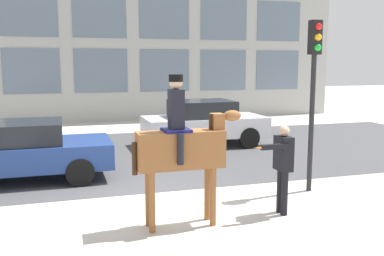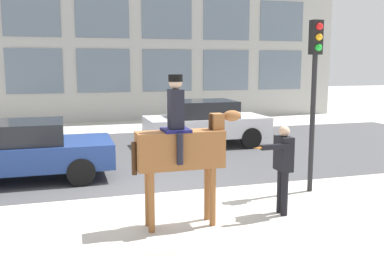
{
  "view_description": "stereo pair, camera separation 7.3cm",
  "coord_description": "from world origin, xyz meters",
  "px_view_note": "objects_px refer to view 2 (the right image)",
  "views": [
    {
      "loc": [
        -1.89,
        -8.42,
        2.79
      ],
      "look_at": [
        0.41,
        -0.9,
        1.63
      ],
      "focal_mm": 40.0,
      "sensor_mm": 36.0,
      "label": 1
    },
    {
      "loc": [
        -1.82,
        -8.44,
        2.79
      ],
      "look_at": [
        0.41,
        -0.9,
        1.63
      ],
      "focal_mm": 40.0,
      "sensor_mm": 36.0,
      "label": 2
    }
  ],
  "objects_px": {
    "street_car_near_lane": "(23,150)",
    "street_car_far_lane": "(205,122)",
    "mounted_horse_lead": "(182,147)",
    "traffic_light": "(315,78)",
    "pedestrian_bystander": "(283,163)"
  },
  "relations": [
    {
      "from": "street_car_near_lane",
      "to": "street_car_far_lane",
      "type": "distance_m",
      "value": 6.38
    },
    {
      "from": "mounted_horse_lead",
      "to": "traffic_light",
      "type": "xyz_separation_m",
      "value": [
        3.27,
        1.17,
        1.11
      ]
    },
    {
      "from": "mounted_horse_lead",
      "to": "pedestrian_bystander",
      "type": "xyz_separation_m",
      "value": [
        1.94,
        0.02,
        -0.42
      ]
    },
    {
      "from": "mounted_horse_lead",
      "to": "street_car_far_lane",
      "type": "height_order",
      "value": "mounted_horse_lead"
    },
    {
      "from": "traffic_light",
      "to": "street_car_far_lane",
      "type": "bearing_deg",
      "value": 95.48
    },
    {
      "from": "street_car_near_lane",
      "to": "traffic_light",
      "type": "height_order",
      "value": "traffic_light"
    },
    {
      "from": "pedestrian_bystander",
      "to": "traffic_light",
      "type": "relative_size",
      "value": 0.45
    },
    {
      "from": "mounted_horse_lead",
      "to": "pedestrian_bystander",
      "type": "relative_size",
      "value": 1.56
    },
    {
      "from": "pedestrian_bystander",
      "to": "street_car_near_lane",
      "type": "distance_m",
      "value": 6.28
    },
    {
      "from": "traffic_light",
      "to": "street_car_near_lane",
      "type": "bearing_deg",
      "value": 155.65
    },
    {
      "from": "pedestrian_bystander",
      "to": "street_car_far_lane",
      "type": "relative_size",
      "value": 0.41
    },
    {
      "from": "mounted_horse_lead",
      "to": "street_car_near_lane",
      "type": "xyz_separation_m",
      "value": [
        -2.93,
        3.97,
        -0.65
      ]
    },
    {
      "from": "mounted_horse_lead",
      "to": "pedestrian_bystander",
      "type": "height_order",
      "value": "mounted_horse_lead"
    },
    {
      "from": "mounted_horse_lead",
      "to": "traffic_light",
      "type": "distance_m",
      "value": 3.65
    },
    {
      "from": "mounted_horse_lead",
      "to": "traffic_light",
      "type": "relative_size",
      "value": 0.71
    }
  ]
}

